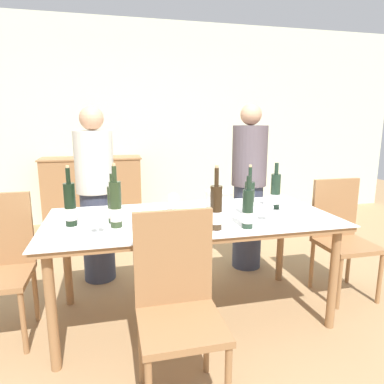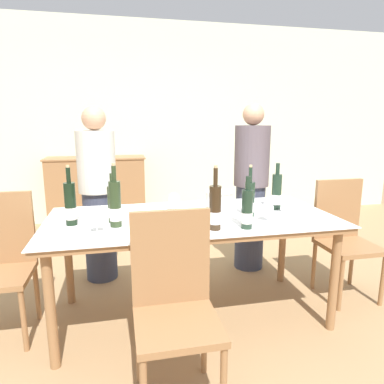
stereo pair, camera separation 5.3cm
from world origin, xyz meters
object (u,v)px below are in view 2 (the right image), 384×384
ice_bucket (219,204)px  chair_right_end (343,231)px  wine_bottle_1 (277,193)px  wine_glass_1 (174,199)px  chair_near_front (174,296)px  person_host (98,196)px  wine_bottle_6 (113,205)px  wine_glass_2 (96,216)px  chair_left_end (0,257)px  person_guest_left (251,189)px  wine_bottle_2 (115,205)px  wine_glass_0 (268,208)px  dining_table (192,226)px  wine_bottle_3 (250,200)px  wine_glass_3 (283,200)px  sideboard_cabinet (97,192)px  wine_bottle_4 (247,210)px  wine_bottle_5 (70,205)px  wine_bottle_0 (215,209)px

ice_bucket → chair_right_end: bearing=9.5°
wine_bottle_1 → wine_glass_1: (-0.79, 0.07, -0.03)m
chair_near_front → person_host: bearing=106.5°
wine_bottle_6 → wine_glass_2: wine_bottle_6 is taller
wine_bottle_1 → chair_left_end: wine_bottle_1 is taller
wine_glass_1 → person_guest_left: (0.84, 0.58, -0.07)m
wine_bottle_2 → wine_glass_0: wine_bottle_2 is taller
wine_bottle_6 → wine_glass_2: bearing=-113.6°
dining_table → wine_glass_0: bearing=-24.5°
wine_glass_0 → person_host: person_host is taller
wine_bottle_3 → wine_glass_3: size_ratio=2.74×
ice_bucket → wine_glass_3: ice_bucket is taller
chair_right_end → person_host: person_host is taller
person_host → chair_near_front: bearing=-73.5°
chair_left_end → person_host: person_host is taller
wine_glass_0 → sideboard_cabinet: bearing=115.2°
chair_left_end → wine_bottle_3: bearing=-5.4°
chair_left_end → person_host: (0.62, 0.70, 0.24)m
dining_table → chair_near_front: 0.75m
ice_bucket → wine_glass_1: (-0.27, 0.25, -0.01)m
ice_bucket → wine_glass_1: bearing=137.2°
person_host → ice_bucket: bearing=-46.3°
wine_glass_0 → chair_right_end: 0.94m
wine_bottle_4 → chair_right_end: size_ratio=0.35×
wine_bottle_5 → wine_glass_1: wine_bottle_5 is taller
wine_bottle_3 → wine_bottle_4: bearing=-114.7°
wine_bottle_0 → wine_glass_3: size_ratio=3.01×
wine_glass_3 → wine_bottle_4: bearing=-142.9°
sideboard_cabinet → chair_right_end: size_ratio=1.37×
chair_left_end → person_guest_left: person_guest_left is taller
chair_near_front → person_guest_left: person_guest_left is taller
wine_glass_2 → wine_bottle_4: bearing=-5.8°
wine_glass_3 → chair_near_front: chair_near_front is taller
wine_glass_1 → wine_glass_2: (-0.54, -0.39, 0.01)m
sideboard_cabinet → ice_bucket: (0.96, -2.58, 0.39)m
wine_bottle_6 → wine_glass_2: size_ratio=2.09×
wine_bottle_2 → wine_glass_0: 1.01m
wine_bottle_0 → wine_bottle_1: 0.72m
wine_glass_0 → person_guest_left: person_guest_left is taller
wine_bottle_6 → wine_glass_1: size_ratio=2.26×
wine_bottle_4 → wine_glass_0: 0.23m
wine_bottle_6 → wine_glass_0: 1.04m
wine_bottle_6 → chair_near_front: size_ratio=0.34×
person_host → wine_glass_3: bearing=-31.4°
wine_bottle_5 → chair_right_end: (2.11, 0.11, -0.36)m
wine_bottle_2 → wine_bottle_4: (0.81, -0.21, -0.02)m
wine_bottle_0 → sideboard_cabinet: bearing=107.4°
wine_bottle_1 → chair_near_front: (-0.93, -0.78, -0.34)m
wine_bottle_0 → wine_glass_1: size_ratio=2.75×
wine_glass_3 → person_guest_left: person_guest_left is taller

